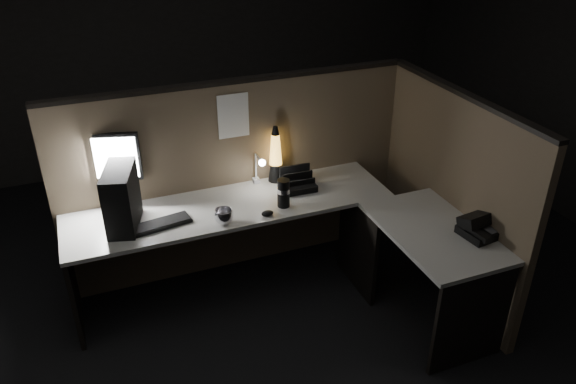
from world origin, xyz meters
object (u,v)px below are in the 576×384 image
object	(u,v)px
lava_lamp	(276,158)
desk_phone	(479,226)
pc_tower	(122,198)
keyboard	(159,225)
monitor	(110,163)

from	to	relation	value
lava_lamp	desk_phone	bearing A→B (deg)	-50.86
pc_tower	lava_lamp	size ratio (longest dim) A/B	0.93
lava_lamp	desk_phone	xyz separation A→B (m)	(0.96, -1.18, -0.13)
keyboard	lava_lamp	bearing A→B (deg)	10.05
monitor	lava_lamp	bearing A→B (deg)	13.35
monitor	keyboard	bearing A→B (deg)	-43.14
monitor	desk_phone	size ratio (longest dim) A/B	1.94
keyboard	lava_lamp	xyz separation A→B (m)	(0.95, 0.33, 0.17)
keyboard	desk_phone	world-z (taller)	desk_phone
keyboard	lava_lamp	world-z (taller)	lava_lamp
monitor	lava_lamp	xyz separation A→B (m)	(1.18, -0.05, -0.15)
pc_tower	monitor	size ratio (longest dim) A/B	0.75
monitor	keyboard	xyz separation A→B (m)	(0.23, -0.38, -0.32)
monitor	lava_lamp	distance (m)	1.19
keyboard	monitor	bearing A→B (deg)	111.73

